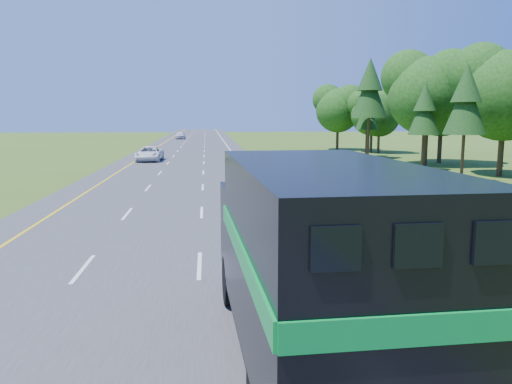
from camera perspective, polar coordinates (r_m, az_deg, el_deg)
road at (r=54.93m, az=-7.89°, el=3.58°), size 15.00×260.00×0.04m
lane_markings at (r=54.93m, az=-7.90°, el=3.61°), size 11.15×260.00×0.01m
horse_truck at (r=9.21m, az=6.61°, el=-7.96°), size 3.17×9.16×4.01m
white_suv at (r=54.99m, az=-12.09°, el=4.31°), size 2.75×5.64×1.55m
far_car at (r=106.77m, az=-8.62°, el=6.44°), size 2.03×4.75×1.60m
delineator at (r=18.68m, az=18.72°, el=-5.04°), size 0.08×0.05×1.00m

